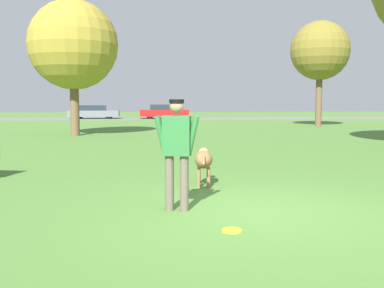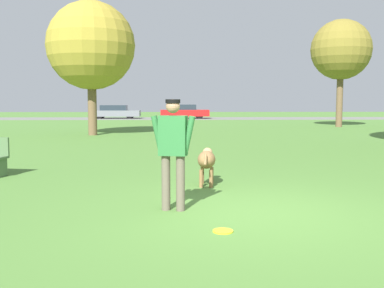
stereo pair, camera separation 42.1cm
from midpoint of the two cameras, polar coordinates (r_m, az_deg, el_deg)
name	(u,v)px [view 1 (the left image)]	position (r m, az deg, el deg)	size (l,w,h in m)	color
ground_plane	(255,213)	(6.67, 6.20, -8.66)	(120.00, 120.00, 0.00)	#4C7A33
far_road_strip	(169,118)	(41.65, -3.26, 3.26)	(120.00, 6.00, 0.01)	slate
person	(177,145)	(6.59, -3.78, -0.19)	(0.67, 0.30, 1.65)	#665B4C
dog	(204,160)	(8.66, 0.10, -2.09)	(0.41, 1.01, 0.70)	olive
frisbee	(232,230)	(5.72, 2.97, -10.93)	(0.26, 0.26, 0.02)	yellow
tree_far_left	(73,45)	(21.95, -15.40, 12.01)	(4.12, 4.12, 6.27)	brown
tree_far_right	(320,51)	(29.84, 15.56, 11.31)	(3.70, 3.70, 6.63)	brown
parked_car_grey	(94,112)	(42.11, -12.67, 3.98)	(4.56, 1.77, 1.23)	slate
parked_car_red	(164,112)	(41.39, -3.90, 4.13)	(4.48, 1.86, 1.29)	red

